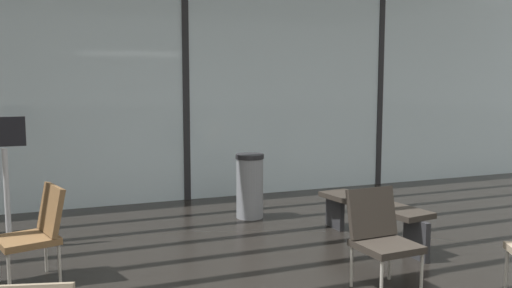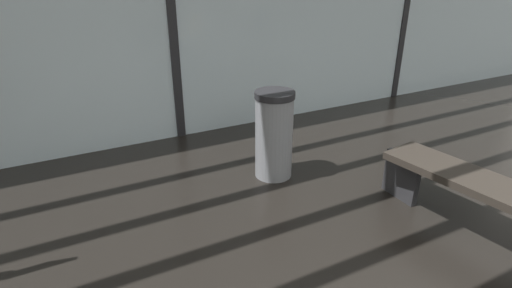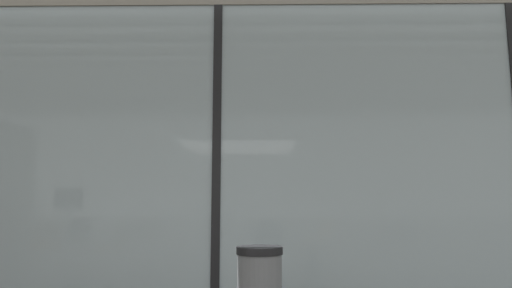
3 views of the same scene
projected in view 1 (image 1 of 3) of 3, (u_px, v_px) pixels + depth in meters
The scene contains 9 objects.
glass_curtain_wall at pixel (185, 83), 8.10m from camera, with size 14.00×0.08×3.60m, color silver.
window_mullion_1 at pixel (185, 83), 8.10m from camera, with size 0.10×0.12×3.60m, color black.
window_mullion_2 at pixel (379, 83), 9.38m from camera, with size 0.10×0.12×3.60m, color black.
parked_airplane at pixel (197, 63), 12.47m from camera, with size 11.83×4.57×4.57m.
lounge_chair_0 at pixel (37, 228), 4.81m from camera, with size 0.63×0.60×0.87m.
lounge_chair_4 at pixel (380, 233), 4.65m from camera, with size 0.51×0.55×0.87m.
waiting_bench at pixel (372, 210), 6.03m from camera, with size 0.61×1.69×0.47m.
trash_bin at pixel (250, 186), 7.12m from camera, with size 0.38×0.38×0.86m.
info_sign at pixel (6, 187), 5.77m from camera, with size 0.44×0.32×1.44m.
Camera 1 is at (-2.00, -2.78, 1.79)m, focal length 37.33 mm.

